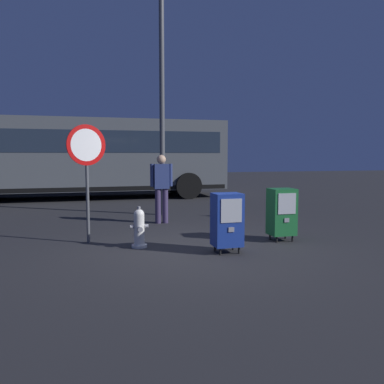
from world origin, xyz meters
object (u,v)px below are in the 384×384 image
(newspaper_box_secondary, at_px, (227,220))
(bus_far, at_px, (83,154))
(newspaper_box_primary, at_px, (282,212))
(pedestrian, at_px, (161,185))
(street_light_far_left, at_px, (162,37))
(fire_hydrant, at_px, (139,228))
(traffic_cone, at_px, (232,207))
(bus_near, at_px, (88,154))
(stop_sign, at_px, (87,159))

(newspaper_box_secondary, xyz_separation_m, bus_far, (-2.33, 13.42, 1.14))
(newspaper_box_primary, bearing_deg, pedestrian, 125.76)
(newspaper_box_secondary, relative_size, street_light_far_left, 0.12)
(bus_far, bearing_deg, fire_hydrant, -90.47)
(traffic_cone, relative_size, street_light_far_left, 0.06)
(pedestrian, relative_size, bus_far, 0.16)
(bus_far, bearing_deg, bus_near, -92.31)
(stop_sign, bearing_deg, newspaper_box_primary, -11.87)
(stop_sign, relative_size, bus_far, 0.21)
(bus_near, bearing_deg, newspaper_box_primary, -68.80)
(newspaper_box_primary, relative_size, stop_sign, 0.46)
(stop_sign, xyz_separation_m, bus_near, (0.11, 8.15, 0.11))
(pedestrian, bearing_deg, newspaper_box_secondary, -80.95)
(stop_sign, height_order, traffic_cone, stop_sign)
(fire_hydrant, xyz_separation_m, pedestrian, (0.88, 2.43, 0.60))
(fire_hydrant, relative_size, pedestrian, 0.45)
(newspaper_box_secondary, xyz_separation_m, stop_sign, (-2.27, 1.38, 1.03))
(fire_hydrant, height_order, pedestrian, pedestrian)
(bus_near, xyz_separation_m, bus_far, (-0.16, 3.89, 0.00))
(bus_far, bearing_deg, street_light_far_left, -81.32)
(fire_hydrant, xyz_separation_m, bus_near, (-0.78, 8.75, 1.36))
(street_light_far_left, bearing_deg, newspaper_box_primary, -68.20)
(fire_hydrant, relative_size, traffic_cone, 1.41)
(pedestrian, height_order, traffic_cone, pedestrian)
(bus_far, bearing_deg, traffic_cone, -73.28)
(newspaper_box_secondary, relative_size, bus_far, 0.10)
(newspaper_box_primary, xyz_separation_m, pedestrian, (-1.87, 2.59, 0.38))
(newspaper_box_primary, bearing_deg, newspaper_box_secondary, -155.45)
(street_light_far_left, bearing_deg, newspaper_box_secondary, -87.21)
(pedestrian, bearing_deg, newspaper_box_primary, -54.24)
(fire_hydrant, distance_m, stop_sign, 1.64)
(stop_sign, relative_size, bus_near, 0.21)
(fire_hydrant, relative_size, newspaper_box_primary, 0.73)
(newspaper_box_primary, distance_m, pedestrian, 3.22)
(newspaper_box_primary, height_order, newspaper_box_secondary, same)
(newspaper_box_secondary, bearing_deg, bus_far, 99.86)
(traffic_cone, distance_m, bus_near, 7.06)
(stop_sign, relative_size, street_light_far_left, 0.26)
(traffic_cone, xyz_separation_m, street_light_far_left, (-1.72, 0.89, 4.58))
(newspaper_box_secondary, relative_size, traffic_cone, 1.92)
(newspaper_box_primary, distance_m, traffic_cone, 3.07)
(newspaper_box_primary, distance_m, stop_sign, 3.85)
(bus_near, relative_size, bus_far, 0.99)
(fire_hydrant, xyz_separation_m, newspaper_box_secondary, (1.39, -0.78, 0.22))
(newspaper_box_secondary, distance_m, stop_sign, 2.85)
(newspaper_box_secondary, distance_m, pedestrian, 3.27)
(fire_hydrant, xyz_separation_m, newspaper_box_primary, (2.75, -0.17, 0.22))
(newspaper_box_primary, height_order, traffic_cone, newspaper_box_primary)
(fire_hydrant, bearing_deg, stop_sign, 145.89)
(fire_hydrant, height_order, traffic_cone, fire_hydrant)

